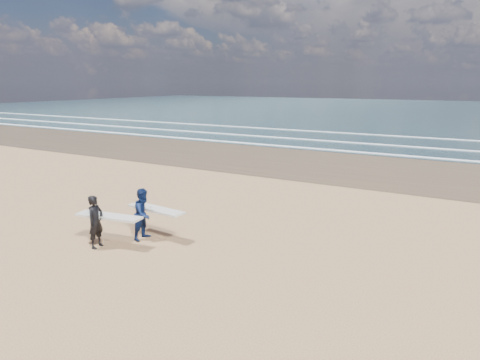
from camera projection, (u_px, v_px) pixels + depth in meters
The scene contains 2 objects.
surfer_near at pixel (98, 221), 13.24m from camera, with size 2.26×1.12×1.67m.
surfer_far at pixel (145, 213), 13.96m from camera, with size 2.24×1.13×1.70m.
Camera 1 is at (10.87, -8.20, 5.06)m, focal length 32.00 mm.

